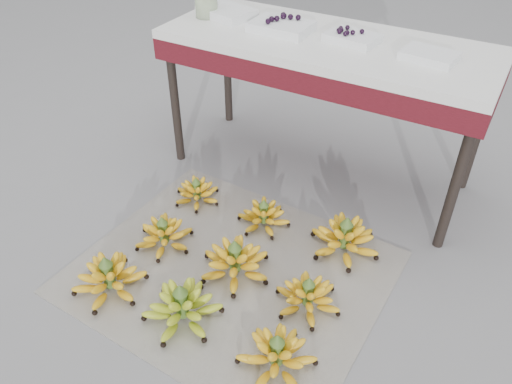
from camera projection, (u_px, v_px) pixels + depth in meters
The scene contains 17 objects.
ground at pixel (219, 272), 2.15m from camera, with size 60.00×60.00×0.00m, color slate.
newspaper_mat at pixel (231, 272), 2.14m from camera, with size 1.25×1.05×0.01m, color beige.
bunch_front_left at pixel (109, 278), 2.03m from camera, with size 0.39×0.39×0.18m.
bunch_front_center at pixel (182, 307), 1.91m from camera, with size 0.38×0.38×0.19m.
bunch_front_right at pixel (277, 355), 1.74m from camera, with size 0.37×0.37×0.17m.
bunch_mid_left at pixel (164, 235), 2.24m from camera, with size 0.31×0.31×0.16m.
bunch_mid_center at pixel (235, 262), 2.10m from camera, with size 0.40×0.40×0.19m.
bunch_mid_right at pixel (308, 296), 1.96m from camera, with size 0.28×0.28×0.16m.
bunch_back_left at pixel (197, 193), 2.50m from camera, with size 0.23×0.23×0.14m.
bunch_back_center at pixel (264, 216), 2.35m from camera, with size 0.25×0.25×0.15m.
bunch_back_right at pixel (345, 239), 2.21m from camera, with size 0.35×0.35×0.19m.
vendor_table at pixel (326, 56), 2.34m from camera, with size 1.55×0.62×0.75m.
tray_far_left at pixel (227, 12), 2.52m from camera, with size 0.30×0.25×0.04m.
tray_left at pixel (281, 26), 2.35m from camera, with size 0.28×0.20×0.07m.
tray_right at pixel (352, 37), 2.25m from camera, with size 0.25×0.19×0.06m.
tray_far_right at pixel (429, 56), 2.09m from camera, with size 0.24×0.18×0.04m.
glass_jar at pixel (206, 2), 2.49m from camera, with size 0.11×0.11×0.14m, color beige.
Camera 1 is at (0.88, -1.22, 1.58)m, focal length 35.00 mm.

